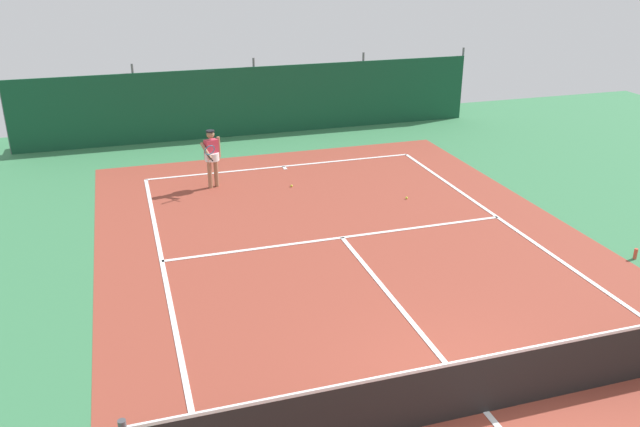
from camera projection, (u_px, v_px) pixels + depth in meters
ground_plane at (485, 412)px, 9.55m from camera, size 36.00×36.00×0.00m
court_surface at (485, 412)px, 9.55m from camera, size 11.02×26.60×0.01m
tennis_net at (489, 383)px, 9.36m from camera, size 10.12×0.10×1.10m
back_fence at (253, 113)px, 23.64m from camera, size 16.30×0.98×2.70m
tennis_player at (212, 154)px, 17.99m from camera, size 0.57×0.83×1.64m
tennis_ball_near_player at (292, 186)px, 18.37m from camera, size 0.07×0.07×0.07m
tennis_ball_midcourt at (407, 198)px, 17.50m from camera, size 0.07×0.07×0.07m
water_bottle at (635, 254)px, 14.15m from camera, size 0.08×0.08×0.24m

